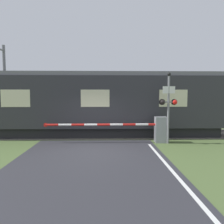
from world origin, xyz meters
name	(u,v)px	position (x,y,z in m)	size (l,w,h in m)	color
ground_plane	(94,150)	(0.00, 0.00, 0.00)	(80.00, 80.00, 0.00)	#4C6033
track_bed	(97,134)	(0.00, 3.81, 0.02)	(36.00, 3.20, 0.13)	#666056
train	(96,104)	(-0.03, 3.81, 1.92)	(15.45, 3.14, 3.74)	black
crossing_barrier	(151,129)	(2.88, 1.51, 0.71)	(6.30, 0.44, 1.33)	gray
signal_post	(169,103)	(3.68, 1.27, 2.04)	(0.91, 0.26, 3.57)	gray
catenary_pole	(5,85)	(-6.68, 6.34, 3.13)	(0.20, 1.90, 5.96)	slate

